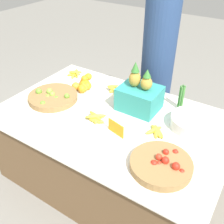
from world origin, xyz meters
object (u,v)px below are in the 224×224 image
object	(u,v)px
tomato_basket	(161,164)
vendor_person	(158,62)
metal_bowl	(193,122)
lime_bowl	(53,97)
produce_crate	(140,96)
price_sign	(116,128)

from	to	relation	value
tomato_basket	vendor_person	bearing A→B (deg)	115.90
tomato_basket	metal_bowl	bearing A→B (deg)	87.29
lime_bowl	produce_crate	distance (m)	0.77
metal_bowl	produce_crate	xyz separation A→B (m)	(-0.46, 0.01, 0.08)
lime_bowl	tomato_basket	distance (m)	1.16
lime_bowl	produce_crate	bearing A→B (deg)	22.65
lime_bowl	tomato_basket	world-z (taller)	tomato_basket
lime_bowl	metal_bowl	xyz separation A→B (m)	(1.16, 0.29, 0.02)
metal_bowl	vendor_person	bearing A→B (deg)	129.79
metal_bowl	price_sign	distance (m)	0.59
metal_bowl	produce_crate	bearing A→B (deg)	179.08
lime_bowl	tomato_basket	bearing A→B (deg)	-11.26
lime_bowl	price_sign	bearing A→B (deg)	-7.83
produce_crate	vendor_person	size ratio (longest dim) A/B	0.25
tomato_basket	produce_crate	size ratio (longest dim) A/B	0.97
price_sign	vendor_person	bearing A→B (deg)	114.30
lime_bowl	metal_bowl	world-z (taller)	same
vendor_person	metal_bowl	bearing A→B (deg)	-50.21
tomato_basket	price_sign	world-z (taller)	price_sign
price_sign	vendor_person	world-z (taller)	vendor_person
lime_bowl	metal_bowl	bearing A→B (deg)	13.77
tomato_basket	metal_bowl	distance (m)	0.51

